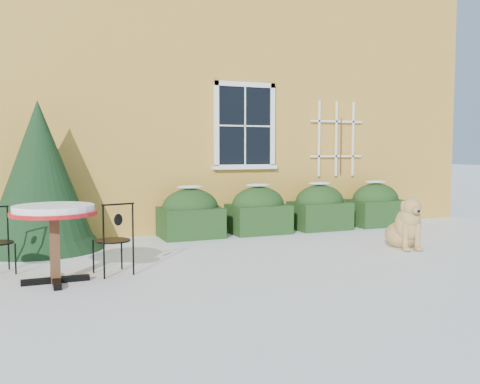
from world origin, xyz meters
name	(u,v)px	position (x,y,z in m)	size (l,w,h in m)	color
ground	(269,265)	(0.00, 0.00, 0.00)	(80.00, 80.00, 0.00)	white
house	(149,82)	(0.00, 7.00, 3.22)	(12.40, 8.40, 6.40)	gold
hedge_row	(290,210)	(1.65, 2.55, 0.40)	(4.95, 0.80, 0.91)	black
evergreen_shrub	(40,190)	(-2.76, 2.33, 0.92)	(1.88, 1.88, 2.28)	black
bistro_table	(54,218)	(-2.68, 0.06, 0.75)	(0.97, 0.97, 0.90)	black
patio_chair_near	(114,239)	(-1.99, 0.21, 0.45)	(0.47, 0.47, 0.89)	black
dog	(406,227)	(2.47, 0.25, 0.33)	(0.65, 0.88, 0.83)	tan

